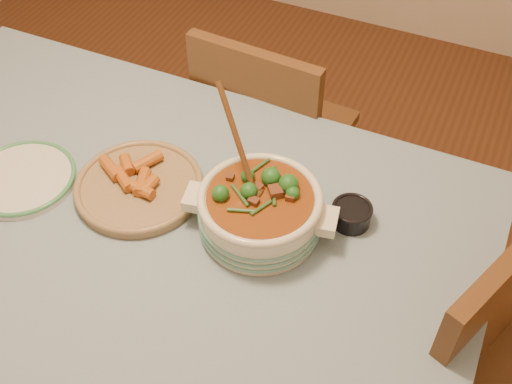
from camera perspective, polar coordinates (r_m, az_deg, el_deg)
floor at (r=2.21m, az=-8.09°, el=-15.20°), size 4.50×4.50×0.00m
dining_table at (r=1.65m, az=-10.47°, el=-4.36°), size 1.68×1.08×0.76m
stew_casserole at (r=1.48m, az=0.34°, el=-1.48°), size 0.37×0.33×0.34m
white_plate at (r=1.73m, az=-20.03°, el=1.15°), size 0.31×0.31×0.02m
condiment_bowl at (r=1.54m, az=8.49°, el=-1.89°), size 0.12×0.12×0.05m
fried_plate at (r=1.63m, az=-10.39°, el=0.62°), size 0.35×0.35×0.05m
chair_far at (r=2.13m, az=1.19°, el=5.22°), size 0.45×0.45×0.90m
chair_right at (r=1.69m, az=21.47°, el=-15.53°), size 0.56×0.56×0.92m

